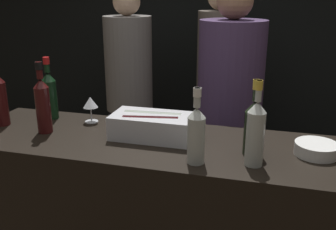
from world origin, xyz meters
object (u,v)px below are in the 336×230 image
object	(u,v)px
person_grey_polo	(229,116)
white_wine_bottle	(196,133)
ice_bin_with_bottles	(154,125)
champagne_bottle	(253,126)
wine_glass	(90,103)
person_in_hoodie	(218,86)
bowl_white	(316,149)
rose_wine_bottle	(256,132)
red_wine_bottle_black_foil	(43,103)
person_blond_tee	(129,88)
red_wine_bottle_burgundy	(49,93)

from	to	relation	value
person_grey_polo	white_wine_bottle	bearing A→B (deg)	139.59
person_grey_polo	ice_bin_with_bottles	bearing A→B (deg)	119.26
champagne_bottle	ice_bin_with_bottles	bearing A→B (deg)	171.15
wine_glass	person_grey_polo	xyz separation A→B (m)	(0.66, 0.54, -0.19)
champagne_bottle	person_in_hoodie	xyz separation A→B (m)	(-0.34, 1.44, -0.19)
champagne_bottle	person_in_hoodie	size ratio (longest dim) A/B	0.18
bowl_white	white_wine_bottle	distance (m)	0.52
bowl_white	champagne_bottle	world-z (taller)	champagne_bottle
rose_wine_bottle	ice_bin_with_bottles	bearing A→B (deg)	159.30
red_wine_bottle_black_foil	bowl_white	bearing A→B (deg)	2.65
red_wine_bottle_black_foil	person_blond_tee	size ratio (longest dim) A/B	0.19
ice_bin_with_bottles	red_wine_bottle_black_foil	distance (m)	0.54
bowl_white	person_in_hoodie	world-z (taller)	person_in_hoodie
ice_bin_with_bottles	red_wine_bottle_black_foil	bearing A→B (deg)	-172.50
rose_wine_bottle	person_in_hoodie	distance (m)	1.60
ice_bin_with_bottles	rose_wine_bottle	bearing A→B (deg)	-20.70
wine_glass	champagne_bottle	xyz separation A→B (m)	(0.83, -0.20, 0.03)
bowl_white	person_blond_tee	world-z (taller)	person_blond_tee
ice_bin_with_bottles	champagne_bottle	size ratio (longest dim) A/B	1.22
bowl_white	person_in_hoodie	xyz separation A→B (m)	(-0.60, 1.38, -0.09)
bowl_white	person_in_hoodie	size ratio (longest dim) A/B	0.10
rose_wine_bottle	white_wine_bottle	bearing A→B (deg)	-169.84
white_wine_bottle	person_blond_tee	size ratio (longest dim) A/B	0.17
ice_bin_with_bottles	red_wine_bottle_black_foil	xyz separation A→B (m)	(-0.53, -0.07, 0.09)
red_wine_bottle_burgundy	person_in_hoodie	world-z (taller)	person_in_hoodie
wine_glass	red_wine_bottle_burgundy	world-z (taller)	red_wine_bottle_burgundy
ice_bin_with_bottles	white_wine_bottle	distance (m)	0.33
person_blond_tee	white_wine_bottle	bearing A→B (deg)	135.11
champagne_bottle	white_wine_bottle	world-z (taller)	champagne_bottle
bowl_white	red_wine_bottle_black_foil	distance (m)	1.25
wine_glass	red_wine_bottle_black_foil	distance (m)	0.25
wine_glass	rose_wine_bottle	xyz separation A→B (m)	(0.84, -0.30, 0.04)
ice_bin_with_bottles	person_grey_polo	bearing A→B (deg)	67.21
person_blond_tee	red_wine_bottle_burgundy	bearing A→B (deg)	103.34
person_in_hoodie	person_grey_polo	xyz separation A→B (m)	(0.17, -0.70, -0.02)
wine_glass	red_wine_bottle_burgundy	distance (m)	0.24
bowl_white	red_wine_bottle_black_foil	size ratio (longest dim) A/B	0.52
red_wine_bottle_burgundy	rose_wine_bottle	bearing A→B (deg)	-15.67
ice_bin_with_bottles	person_in_hoodie	size ratio (longest dim) A/B	0.22
bowl_white	person_grey_polo	world-z (taller)	person_grey_polo
ice_bin_with_bottles	person_grey_polo	distance (m)	0.74
red_wine_bottle_black_foil	champagne_bottle	bearing A→B (deg)	-0.05
ice_bin_with_bottles	white_wine_bottle	xyz separation A→B (m)	(0.24, -0.22, 0.07)
wine_glass	person_blond_tee	bearing A→B (deg)	100.67
white_wine_bottle	person_in_hoodie	size ratio (longest dim) A/B	0.17
bowl_white	rose_wine_bottle	size ratio (longest dim) A/B	0.52
wine_glass	champagne_bottle	bearing A→B (deg)	-13.23
bowl_white	wine_glass	distance (m)	1.10
bowl_white	champagne_bottle	xyz separation A→B (m)	(-0.26, -0.06, 0.10)
person_in_hoodie	person_blond_tee	xyz separation A→B (m)	(-0.70, -0.16, -0.03)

